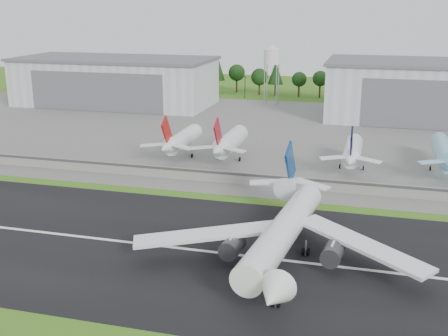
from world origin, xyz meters
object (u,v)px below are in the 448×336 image
(parked_jet_red_a, at_px, (180,140))
(parked_jet_skyblue, at_px, (445,154))
(parked_jet_navy, at_px, (352,152))
(main_airliner, at_px, (283,239))
(parked_jet_red_b, at_px, (228,143))

(parked_jet_red_a, height_order, parked_jet_skyblue, parked_jet_skyblue)
(parked_jet_red_a, height_order, parked_jet_navy, parked_jet_red_a)
(main_airliner, relative_size, parked_jet_navy, 1.89)
(parked_jet_red_a, distance_m, parked_jet_navy, 54.72)
(parked_jet_navy, bearing_deg, parked_jet_red_b, 179.91)
(parked_jet_red_a, distance_m, parked_jet_red_b, 16.14)
(parked_jet_navy, height_order, parked_jet_skyblue, parked_jet_skyblue)
(parked_jet_red_b, height_order, parked_jet_skyblue, parked_jet_red_b)
(main_airliner, xyz_separation_m, parked_jet_navy, (9.89, 66.95, 1.02))
(main_airliner, relative_size, parked_jet_red_a, 1.89)
(main_airliner, xyz_separation_m, parked_jet_red_b, (-28.70, 67.01, 1.36))
(main_airliner, distance_m, parked_jet_red_b, 72.91)
(parked_jet_navy, relative_size, parked_jet_skyblue, 0.84)
(parked_jet_red_b, bearing_deg, parked_jet_skyblue, 4.36)
(main_airliner, distance_m, parked_jet_navy, 67.68)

